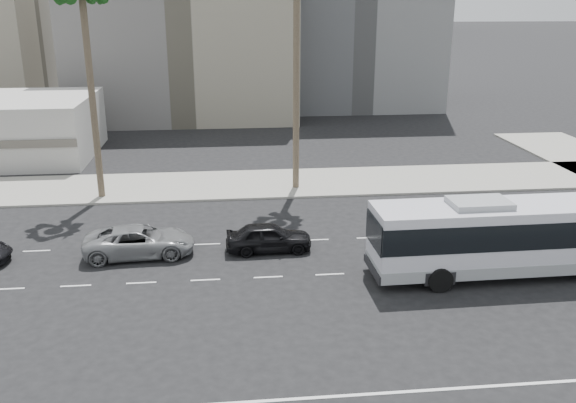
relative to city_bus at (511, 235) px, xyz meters
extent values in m
plane|color=black|center=(-5.56, 0.79, -2.02)|extent=(700.00, 700.00, 0.00)
cube|color=gray|center=(-5.56, 16.29, -1.94)|extent=(120.00, 7.00, 0.15)
cube|color=slate|center=(-17.56, 45.79, 6.98)|extent=(24.00, 18.00, 18.00)
cube|color=silver|center=(0.00, 0.00, 0.05)|extent=(13.36, 3.12, 2.98)
cube|color=black|center=(0.00, 0.00, 0.45)|extent=(13.42, 3.18, 1.26)
cube|color=gray|center=(0.00, 0.00, -1.27)|extent=(13.38, 3.16, 0.57)
cube|color=gray|center=(-1.72, 0.00, 1.65)|extent=(2.78, 1.88, 0.34)
cylinder|color=black|center=(4.24, 1.47, -1.45)|extent=(1.15, 0.34, 1.15)
cylinder|color=black|center=(-3.90, -1.47, -1.45)|extent=(1.15, 0.34, 1.15)
cylinder|color=black|center=(-3.90, 1.47, -1.45)|extent=(1.15, 0.34, 1.15)
imported|color=black|center=(-11.29, 4.07, -1.25)|extent=(1.90, 4.55, 1.54)
imported|color=gray|center=(-18.00, 4.16, -1.23)|extent=(2.96, 5.80, 1.57)
cylinder|color=brown|center=(-8.55, 15.01, 5.38)|extent=(0.41, 0.41, 14.80)
cylinder|color=brown|center=(-21.77, 14.28, 4.48)|extent=(0.41, 0.41, 13.00)
camera|label=1|loc=(-13.41, -25.83, 10.66)|focal=38.05mm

